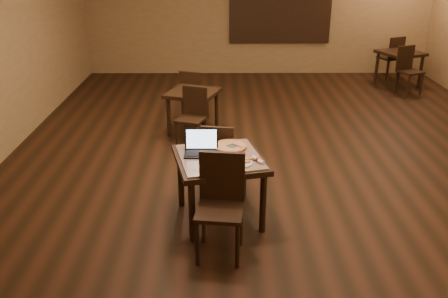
{
  "coord_description": "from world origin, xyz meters",
  "views": [
    {
      "loc": [
        -0.87,
        -6.26,
        2.85
      ],
      "look_at": [
        -0.83,
        -1.62,
        0.85
      ],
      "focal_mm": 38.0,
      "sensor_mm": 36.0,
      "label": 1
    }
  ],
  "objects_px": {
    "chair_main_near": "(221,199)",
    "other_table_a": "(400,57)",
    "chair_main_far": "(219,154)",
    "laptop": "(201,147)",
    "other_table_b_chair_far": "(193,93)",
    "other_table_b_chair_near": "(193,113)",
    "other_table_a_chair_near": "(408,67)",
    "pizza_pan": "(230,147)",
    "other_table_b": "(193,98)",
    "other_table_a_chair_far": "(392,55)",
    "tiled_table": "(220,165)"
  },
  "relations": [
    {
      "from": "laptop",
      "to": "other_table_b_chair_far",
      "type": "relative_size",
      "value": 0.41
    },
    {
      "from": "other_table_b",
      "to": "other_table_b_chair_far",
      "type": "distance_m",
      "value": 0.54
    },
    {
      "from": "other_table_b_chair_near",
      "to": "other_table_b_chair_far",
      "type": "xyz_separation_m",
      "value": [
        -0.05,
        1.06,
        0.0
      ]
    },
    {
      "from": "tiled_table",
      "to": "other_table_a_chair_far",
      "type": "bearing_deg",
      "value": 44.02
    },
    {
      "from": "laptop",
      "to": "pizza_pan",
      "type": "relative_size",
      "value": 1.12
    },
    {
      "from": "other_table_a",
      "to": "other_table_a_chair_near",
      "type": "relative_size",
      "value": 1.09
    },
    {
      "from": "chair_main_far",
      "to": "other_table_b",
      "type": "xyz_separation_m",
      "value": [
        -0.43,
        2.07,
        0.07
      ]
    },
    {
      "from": "other_table_b_chair_near",
      "to": "other_table_a",
      "type": "bearing_deg",
      "value": 57.24
    },
    {
      "from": "other_table_a_chair_near",
      "to": "other_table_b",
      "type": "relative_size",
      "value": 1.02
    },
    {
      "from": "chair_main_near",
      "to": "other_table_b",
      "type": "height_order",
      "value": "chair_main_near"
    },
    {
      "from": "chair_main_far",
      "to": "pizza_pan",
      "type": "xyz_separation_m",
      "value": [
        0.13,
        -0.38,
        0.26
      ]
    },
    {
      "from": "laptop",
      "to": "tiled_table",
      "type": "bearing_deg",
      "value": -28.13
    },
    {
      "from": "other_table_a_chair_near",
      "to": "other_table_b_chair_far",
      "type": "height_order",
      "value": "other_table_a_chair_near"
    },
    {
      "from": "chair_main_near",
      "to": "chair_main_far",
      "type": "height_order",
      "value": "chair_main_near"
    },
    {
      "from": "other_table_a_chair_near",
      "to": "other_table_b_chair_far",
      "type": "bearing_deg",
      "value": 177.83
    },
    {
      "from": "chair_main_far",
      "to": "other_table_a_chair_far",
      "type": "distance_m",
      "value": 6.7
    },
    {
      "from": "other_table_a_chair_near",
      "to": "other_table_a",
      "type": "bearing_deg",
      "value": 63.1
    },
    {
      "from": "tiled_table",
      "to": "chair_main_far",
      "type": "height_order",
      "value": "chair_main_far"
    },
    {
      "from": "laptop",
      "to": "other_table_b_chair_far",
      "type": "height_order",
      "value": "laptop"
    },
    {
      "from": "chair_main_near",
      "to": "other_table_a",
      "type": "bearing_deg",
      "value": 64.51
    },
    {
      "from": "laptop",
      "to": "pizza_pan",
      "type": "distance_m",
      "value": 0.35
    },
    {
      "from": "laptop",
      "to": "other_table_a_chair_far",
      "type": "relative_size",
      "value": 0.38
    },
    {
      "from": "other_table_a",
      "to": "tiled_table",
      "type": "bearing_deg",
      "value": -148.83
    },
    {
      "from": "chair_main_near",
      "to": "chair_main_far",
      "type": "bearing_deg",
      "value": 98.06
    },
    {
      "from": "tiled_table",
      "to": "laptop",
      "type": "distance_m",
      "value": 0.28
    },
    {
      "from": "chair_main_far",
      "to": "other_table_b",
      "type": "relative_size",
      "value": 0.95
    },
    {
      "from": "other_table_a_chair_near",
      "to": "chair_main_far",
      "type": "bearing_deg",
      "value": -155.54
    },
    {
      "from": "other_table_a_chair_far",
      "to": "other_table_b_chair_near",
      "type": "distance_m",
      "value": 5.82
    },
    {
      "from": "tiled_table",
      "to": "other_table_a_chair_near",
      "type": "height_order",
      "value": "other_table_a_chair_near"
    },
    {
      "from": "pizza_pan",
      "to": "other_table_b_chair_far",
      "type": "distance_m",
      "value": 3.05
    },
    {
      "from": "chair_main_near",
      "to": "other_table_b_chair_near",
      "type": "xyz_separation_m",
      "value": [
        -0.42,
        2.77,
        -0.07
      ]
    },
    {
      "from": "pizza_pan",
      "to": "other_table_b_chair_near",
      "type": "height_order",
      "value": "other_table_b_chair_near"
    },
    {
      "from": "pizza_pan",
      "to": "other_table_b_chair_near",
      "type": "bearing_deg",
      "value": 105.52
    },
    {
      "from": "other_table_a",
      "to": "other_table_a_chair_near",
      "type": "distance_m",
      "value": 0.58
    },
    {
      "from": "other_table_a",
      "to": "other_table_a_chair_far",
      "type": "bearing_deg",
      "value": 63.1
    },
    {
      "from": "chair_main_near",
      "to": "other_table_a_chair_near",
      "type": "xyz_separation_m",
      "value": [
        3.84,
        5.51,
        -0.03
      ]
    },
    {
      "from": "tiled_table",
      "to": "chair_main_far",
      "type": "relative_size",
      "value": 1.22
    },
    {
      "from": "other_table_a",
      "to": "other_table_a_chair_near",
      "type": "xyz_separation_m",
      "value": [
        -0.03,
        -0.57,
        -0.08
      ]
    },
    {
      "from": "other_table_a_chair_near",
      "to": "other_table_b_chair_far",
      "type": "xyz_separation_m",
      "value": [
        -4.31,
        -1.68,
        -0.04
      ]
    },
    {
      "from": "pizza_pan",
      "to": "other_table_a_chair_far",
      "type": "bearing_deg",
      "value": 56.84
    },
    {
      "from": "pizza_pan",
      "to": "other_table_b_chair_near",
      "type": "distance_m",
      "value": 2.01
    },
    {
      "from": "tiled_table",
      "to": "other_table_b",
      "type": "height_order",
      "value": "tiled_table"
    },
    {
      "from": "chair_main_near",
      "to": "laptop",
      "type": "bearing_deg",
      "value": 113.33
    },
    {
      "from": "pizza_pan",
      "to": "other_table_a_chair_near",
      "type": "bearing_deg",
      "value": 51.37
    },
    {
      "from": "other_table_a_chair_near",
      "to": "other_table_a_chair_far",
      "type": "height_order",
      "value": "same"
    },
    {
      "from": "pizza_pan",
      "to": "other_table_a",
      "type": "distance_m",
      "value": 6.45
    },
    {
      "from": "other_table_a_chair_far",
      "to": "chair_main_near",
      "type": "bearing_deg",
      "value": 36.11
    },
    {
      "from": "chair_main_near",
      "to": "other_table_b_chair_near",
      "type": "distance_m",
      "value": 2.8
    },
    {
      "from": "other_table_a_chair_far",
      "to": "other_table_b_chair_far",
      "type": "distance_m",
      "value": 5.22
    },
    {
      "from": "other_table_b_chair_far",
      "to": "other_table_a_chair_far",
      "type": "bearing_deg",
      "value": -127.59
    }
  ]
}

